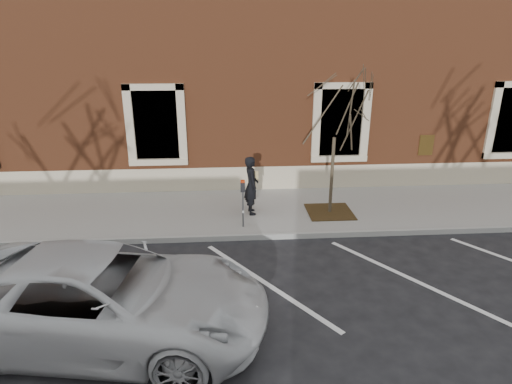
{
  "coord_description": "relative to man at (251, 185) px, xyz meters",
  "views": [
    {
      "loc": [
        -0.76,
        -10.25,
        5.04
      ],
      "look_at": [
        0.0,
        0.6,
        1.1
      ],
      "focal_mm": 30.0,
      "sensor_mm": 36.0,
      "label": 1
    }
  ],
  "objects": [
    {
      "name": "ground",
      "position": [
        0.08,
        -1.42,
        -1.01
      ],
      "size": [
        120.0,
        120.0,
        0.0
      ],
      "primitive_type": "plane",
      "color": "#28282B",
      "rests_on": "ground"
    },
    {
      "name": "sidewalk_near",
      "position": [
        0.08,
        0.33,
        -0.93
      ],
      "size": [
        40.0,
        3.5,
        0.15
      ],
      "primitive_type": "cube",
      "color": "gray",
      "rests_on": "ground"
    },
    {
      "name": "curb_near",
      "position": [
        0.08,
        -1.47,
        -0.93
      ],
      "size": [
        40.0,
        0.12,
        0.15
      ],
      "primitive_type": "cube",
      "color": "#9E9E99",
      "rests_on": "ground"
    },
    {
      "name": "parking_stripes",
      "position": [
        0.08,
        -3.62,
        -1.01
      ],
      "size": [
        28.0,
        4.4,
        0.01
      ],
      "primitive_type": null,
      "color": "silver",
      "rests_on": "ground"
    },
    {
      "name": "building_civic",
      "position": [
        0.08,
        6.32,
        2.99
      ],
      "size": [
        40.0,
        8.62,
        8.0
      ],
      "color": "brown",
      "rests_on": "ground"
    },
    {
      "name": "man",
      "position": [
        0.0,
        0.0,
        0.0
      ],
      "size": [
        0.49,
        0.67,
        1.72
      ],
      "primitive_type": "imported",
      "rotation": [
        0.0,
        0.0,
        1.7
      ],
      "color": "black",
      "rests_on": "sidewalk_near"
    },
    {
      "name": "parking_meter",
      "position": [
        -0.29,
        -0.96,
        0.07
      ],
      "size": [
        0.12,
        0.09,
        1.34
      ],
      "rotation": [
        0.0,
        0.0,
        -0.03
      ],
      "color": "#595B60",
      "rests_on": "sidewalk_near"
    },
    {
      "name": "tree_grate",
      "position": [
        2.32,
        -0.12,
        -0.84
      ],
      "size": [
        1.31,
        1.31,
        0.03
      ],
      "primitive_type": "cube",
      "color": "#3E2B13",
      "rests_on": "sidewalk_near"
    },
    {
      "name": "sapling",
      "position": [
        2.32,
        -0.12,
        2.02
      ],
      "size": [
        2.47,
        2.47,
        4.11
      ],
      "color": "#4A3F2D",
      "rests_on": "sidewalk_near"
    },
    {
      "name": "white_truck",
      "position": [
        -2.9,
        -5.17,
        -0.2
      ],
      "size": [
        6.15,
        3.54,
        1.61
      ],
      "primitive_type": "imported",
      "rotation": [
        0.0,
        0.0,
        1.42
      ],
      "color": "silver",
      "rests_on": "ground"
    }
  ]
}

